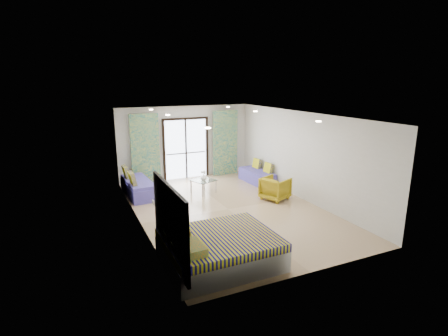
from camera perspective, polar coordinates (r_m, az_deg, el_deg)
name	(u,v)px	position (r m, az deg, el deg)	size (l,w,h in m)	color
floor	(228,209)	(10.12, 0.67, -6.74)	(5.00, 7.50, 0.01)	tan
ceiling	(228,115)	(9.50, 0.72, 8.65)	(5.00, 7.50, 0.01)	silver
wall_back	(186,142)	(13.15, -6.30, 4.16)	(5.00, 0.01, 2.70)	silver
wall_front	(315,207)	(6.67, 14.63, -6.15)	(5.00, 0.01, 2.70)	silver
wall_left	(138,173)	(8.98, -13.89, -0.85)	(0.01, 7.50, 2.70)	silver
wall_right	(302,156)	(11.00, 12.57, 1.95)	(0.01, 7.50, 2.70)	silver
balcony_door	(186,145)	(13.13, -6.25, 3.75)	(1.76, 0.08, 2.28)	black
balcony_rail	(186,153)	(13.20, -6.23, 2.44)	(1.52, 0.03, 0.04)	#595451
curtain_left	(145,149)	(12.60, -12.74, 3.00)	(1.00, 0.10, 2.50)	silver
curtain_right	(225,143)	(13.56, 0.20, 4.12)	(1.00, 0.10, 2.50)	silver
downlight_a	(208,128)	(7.13, -2.63, 6.55)	(0.12, 0.12, 0.02)	#FFE0B2
downlight_b	(318,121)	(8.57, 15.16, 7.36)	(0.12, 0.12, 0.02)	#FFE0B2
downlight_c	(168,115)	(9.96, -9.18, 8.55)	(0.12, 0.12, 0.02)	#FFE0B2
downlight_d	(255,111)	(11.03, 5.15, 9.20)	(0.12, 0.12, 0.02)	#FFE0B2
downlight_e	(151,110)	(11.89, -11.81, 9.32)	(0.12, 0.12, 0.02)	#FFE0B2
downlight_f	(228,107)	(12.80, 0.67, 9.94)	(0.12, 0.12, 0.02)	#FFE0B2
headboard	(170,223)	(6.58, -8.84, -8.93)	(0.06, 2.10, 1.50)	black
switch_plate	(153,202)	(7.71, -11.47, -5.54)	(0.02, 0.10, 0.10)	silver
bed	(219,249)	(7.19, -0.88, -13.12)	(2.21, 1.80, 0.76)	silver
daybed_left	(138,187)	(11.54, -13.93, -3.02)	(0.82, 1.90, 0.92)	#5048AC
daybed_right	(257,176)	(12.68, 5.46, -1.30)	(0.70, 1.64, 0.79)	#5048AC
coffee_table	(203,181)	(11.47, -3.38, -2.17)	(0.86, 0.86, 0.77)	silver
vase	(204,177)	(11.36, -3.35, -1.55)	(0.20, 0.21, 0.20)	white
armchair	(275,187)	(10.95, 8.37, -3.13)	(0.75, 0.70, 0.77)	#A58D15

